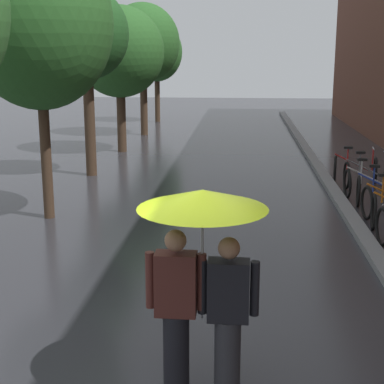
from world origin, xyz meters
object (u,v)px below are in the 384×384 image
at_px(parked_bicycle_7, 367,175).
at_px(couple_under_umbrella, 202,256).
at_px(parked_bicycle_6, 369,183).
at_px(street_tree_2, 86,35).
at_px(parked_bicycle_5, 383,191).
at_px(parked_bicycle_8, 355,169).
at_px(street_tree_1, 38,24).
at_px(street_tree_3, 120,52).
at_px(street_tree_4, 143,44).
at_px(street_tree_5, 157,52).

height_order(parked_bicycle_7, couple_under_umbrella, couple_under_umbrella).
bearing_deg(parked_bicycle_6, street_tree_2, 163.49).
relative_size(parked_bicycle_5, parked_bicycle_8, 1.00).
relative_size(parked_bicycle_6, couple_under_umbrella, 0.53).
xyz_separation_m(street_tree_1, parked_bicycle_5, (7.05, 1.39, -3.50)).
height_order(street_tree_1, parked_bicycle_7, street_tree_1).
xyz_separation_m(parked_bicycle_8, couple_under_umbrella, (-3.33, -10.07, 1.07)).
xyz_separation_m(street_tree_3, parked_bicycle_7, (7.29, -5.21, -2.99)).
bearing_deg(parked_bicycle_8, parked_bicycle_5, -87.20).
height_order(street_tree_4, parked_bicycle_8, street_tree_4).
bearing_deg(parked_bicycle_5, street_tree_3, 135.89).
height_order(street_tree_5, parked_bicycle_7, street_tree_5).
bearing_deg(parked_bicycle_8, street_tree_3, 147.92).
bearing_deg(parked_bicycle_8, parked_bicycle_6, -89.54).
bearing_deg(parked_bicycle_6, parked_bicycle_7, 81.20).
distance_m(street_tree_1, parked_bicycle_8, 8.71).
height_order(street_tree_3, street_tree_4, street_tree_4).
height_order(street_tree_2, parked_bicycle_8, street_tree_2).
relative_size(parked_bicycle_5, parked_bicycle_7, 1.07).
bearing_deg(street_tree_1, couple_under_umbrella, -59.54).
height_order(street_tree_1, street_tree_4, street_tree_1).
bearing_deg(street_tree_5, parked_bicycle_5, -65.73).
distance_m(street_tree_2, parked_bicycle_8, 7.94).
distance_m(parked_bicycle_6, parked_bicycle_8, 1.73).
distance_m(street_tree_3, parked_bicycle_7, 9.44).
height_order(street_tree_1, parked_bicycle_6, street_tree_1).
bearing_deg(street_tree_4, parked_bicycle_6, -56.03).
bearing_deg(parked_bicycle_6, street_tree_5, 115.08).
bearing_deg(parked_bicycle_8, couple_under_umbrella, -108.30).
relative_size(street_tree_4, parked_bicycle_5, 4.58).
relative_size(street_tree_5, parked_bicycle_6, 4.36).
relative_size(street_tree_3, street_tree_4, 0.92).
relative_size(street_tree_4, street_tree_5, 1.11).
relative_size(street_tree_1, street_tree_2, 1.10).
xyz_separation_m(parked_bicycle_5, parked_bicycle_6, (-0.11, 0.83, 0.00)).
bearing_deg(street_tree_4, parked_bicycle_7, -52.76).
relative_size(street_tree_5, parked_bicycle_7, 4.42).
height_order(parked_bicycle_5, parked_bicycle_7, same).
distance_m(street_tree_4, parked_bicycle_8, 11.75).
relative_size(street_tree_1, street_tree_5, 1.15).
bearing_deg(street_tree_4, parked_bicycle_5, -57.61).
relative_size(street_tree_3, parked_bicycle_7, 4.49).
relative_size(street_tree_5, parked_bicycle_5, 4.14).
bearing_deg(street_tree_1, street_tree_2, 93.03).
bearing_deg(street_tree_3, street_tree_5, 90.60).
xyz_separation_m(street_tree_2, couple_under_umbrella, (3.83, -10.46, -2.35)).
height_order(street_tree_2, parked_bicycle_7, street_tree_2).
height_order(street_tree_5, parked_bicycle_5, street_tree_5).
xyz_separation_m(street_tree_2, parked_bicycle_8, (7.16, -0.39, -3.41)).
bearing_deg(street_tree_5, parked_bicycle_8, -62.26).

